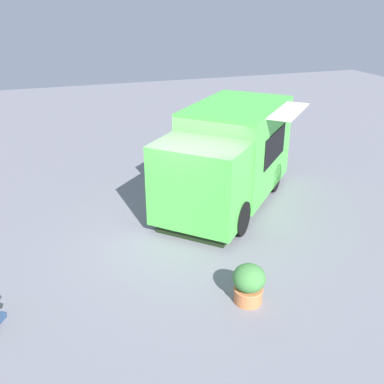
{
  "coord_description": "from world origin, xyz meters",
  "views": [
    {
      "loc": [
        -3.03,
        -9.05,
        5.21
      ],
      "look_at": [
        -0.0,
        -0.12,
        0.99
      ],
      "focal_mm": 41.07,
      "sensor_mm": 36.0,
      "label": 1
    }
  ],
  "objects": [
    {
      "name": "ground_plane",
      "position": [
        0.0,
        0.0,
        0.0
      ],
      "size": [
        40.0,
        40.0,
        0.0
      ],
      "primitive_type": "plane",
      "color": "slate"
    },
    {
      "name": "planter_flowering_near",
      "position": [
        3.54,
        4.71,
        0.37
      ],
      "size": [
        0.52,
        0.52,
        0.74
      ],
      "color": "#8C9C92",
      "rests_on": "ground_plane"
    },
    {
      "name": "food_truck",
      "position": [
        1.43,
        1.13,
        1.24
      ],
      "size": [
        4.92,
        4.98,
        2.57
      ],
      "color": "#50CD49",
      "rests_on": "ground_plane"
    },
    {
      "name": "planter_flowering_far",
      "position": [
        0.09,
        -3.08,
        0.4
      ],
      "size": [
        0.61,
        0.61,
        0.78
      ],
      "color": "#C37140",
      "rests_on": "ground_plane"
    }
  ]
}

